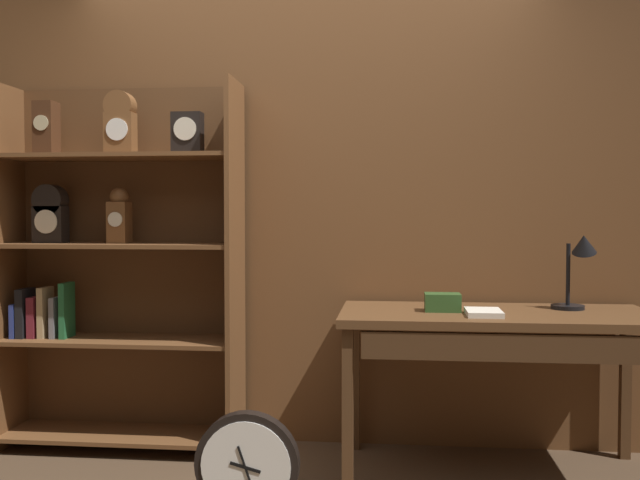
{
  "coord_description": "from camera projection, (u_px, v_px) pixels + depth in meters",
  "views": [
    {
      "loc": [
        0.46,
        -2.53,
        1.25
      ],
      "look_at": [
        0.11,
        0.83,
        1.12
      ],
      "focal_mm": 39.03,
      "sensor_mm": 36.0,
      "label": 1
    }
  ],
  "objects": [
    {
      "name": "back_wood_panel",
      "position": [
        308.0,
        205.0,
        3.8
      ],
      "size": [
        4.8,
        0.05,
        2.6
      ],
      "primitive_type": "cube",
      "color": "brown",
      "rests_on": "ground"
    },
    {
      "name": "bookshelf",
      "position": [
        115.0,
        262.0,
        3.71
      ],
      "size": [
        1.27,
        0.37,
        1.94
      ],
      "color": "brown",
      "rests_on": "ground"
    },
    {
      "name": "workbench",
      "position": [
        497.0,
        330.0,
        3.29
      ],
      "size": [
        1.48,
        0.69,
        0.79
      ],
      "color": "brown",
      "rests_on": "ground"
    },
    {
      "name": "desk_lamp",
      "position": [
        578.0,
        264.0,
        3.36
      ],
      "size": [
        0.22,
        0.22,
        0.39
      ],
      "color": "black",
      "rests_on": "workbench"
    },
    {
      "name": "toolbox_small",
      "position": [
        443.0,
        302.0,
        3.33
      ],
      "size": [
        0.17,
        0.12,
        0.09
      ],
      "primitive_type": "cube",
      "color": "#2D5123",
      "rests_on": "workbench"
    },
    {
      "name": "open_repair_manual",
      "position": [
        484.0,
        313.0,
        3.19
      ],
      "size": [
        0.16,
        0.22,
        0.02
      ],
      "primitive_type": "cube",
      "rotation": [
        0.0,
        0.0,
        -0.01
      ],
      "color": "silver",
      "rests_on": "workbench"
    },
    {
      "name": "round_clock_large",
      "position": [
        247.0,
        468.0,
        2.78
      ],
      "size": [
        0.42,
        0.11,
        0.46
      ],
      "color": "black",
      "rests_on": "ground"
    }
  ]
}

